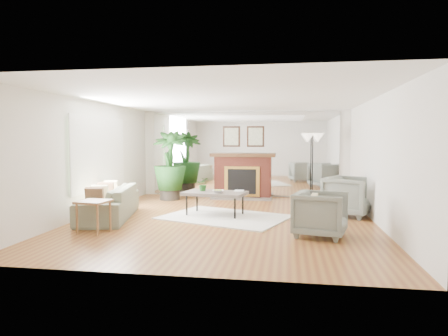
% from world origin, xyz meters
% --- Properties ---
extents(ground, '(7.00, 7.00, 0.00)m').
position_xyz_m(ground, '(0.00, 0.00, 0.00)').
color(ground, brown).
rests_on(ground, ground).
extents(wall_left, '(0.02, 7.00, 2.50)m').
position_xyz_m(wall_left, '(-2.99, 0.00, 1.25)').
color(wall_left, silver).
rests_on(wall_left, ground).
extents(wall_right, '(0.02, 7.00, 2.50)m').
position_xyz_m(wall_right, '(2.99, 0.00, 1.25)').
color(wall_right, silver).
rests_on(wall_right, ground).
extents(wall_back, '(6.00, 0.02, 2.50)m').
position_xyz_m(wall_back, '(0.00, 3.49, 1.25)').
color(wall_back, silver).
rests_on(wall_back, ground).
extents(mirror_panel, '(5.40, 0.04, 2.40)m').
position_xyz_m(mirror_panel, '(0.00, 3.47, 1.25)').
color(mirror_panel, silver).
rests_on(mirror_panel, wall_back).
extents(window_panel, '(0.04, 2.40, 1.50)m').
position_xyz_m(window_panel, '(-2.96, 0.40, 1.35)').
color(window_panel, '#B2E09E').
rests_on(window_panel, wall_left).
extents(fireplace, '(1.85, 0.83, 2.05)m').
position_xyz_m(fireplace, '(0.00, 3.26, 0.66)').
color(fireplace, maroon).
rests_on(fireplace, ground).
extents(area_rug, '(2.96, 2.54, 0.03)m').
position_xyz_m(area_rug, '(-0.04, 0.19, 0.01)').
color(area_rug, white).
rests_on(area_rug, ground).
extents(coffee_table, '(1.44, 1.00, 0.53)m').
position_xyz_m(coffee_table, '(-0.29, 0.38, 0.48)').
color(coffee_table, '#5D5349').
rests_on(coffee_table, ground).
extents(sofa, '(1.35, 2.42, 0.67)m').
position_xyz_m(sofa, '(-2.45, -0.23, 0.33)').
color(sofa, gray).
rests_on(sofa, ground).
extents(armchair_back, '(1.27, 1.26, 0.86)m').
position_xyz_m(armchair_back, '(2.60, 0.83, 0.43)').
color(armchair_back, slate).
rests_on(armchair_back, ground).
extents(armchair_front, '(1.03, 1.01, 0.77)m').
position_xyz_m(armchair_front, '(1.83, -1.17, 0.39)').
color(armchair_front, slate).
rests_on(armchair_front, ground).
extents(side_table, '(0.56, 0.56, 0.58)m').
position_xyz_m(side_table, '(-2.12, -1.54, 0.49)').
color(side_table, '#91603A').
rests_on(side_table, ground).
extents(potted_ficus, '(1.00, 1.00, 1.91)m').
position_xyz_m(potted_ficus, '(-1.95, 2.52, 1.02)').
color(potted_ficus, black).
rests_on(potted_ficus, ground).
extents(floor_lamp, '(0.60, 0.33, 1.84)m').
position_xyz_m(floor_lamp, '(1.94, 3.05, 1.57)').
color(floor_lamp, black).
rests_on(floor_lamp, ground).
extents(tabletop_plant, '(0.28, 0.25, 0.30)m').
position_xyz_m(tabletop_plant, '(-0.57, 0.48, 0.67)').
color(tabletop_plant, '#23561F').
rests_on(tabletop_plant, coffee_table).
extents(fruit_bowl, '(0.27, 0.27, 0.06)m').
position_xyz_m(fruit_bowl, '(-0.19, 0.23, 0.56)').
color(fruit_bowl, '#91603A').
rests_on(fruit_bowl, coffee_table).
extents(book, '(0.21, 0.28, 0.02)m').
position_xyz_m(book, '(0.12, 0.52, 0.54)').
color(book, '#91603A').
rests_on(book, coffee_table).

